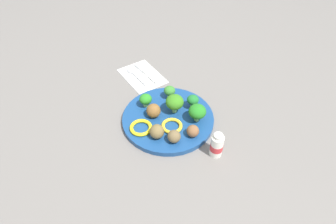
{
  "coord_description": "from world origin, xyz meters",
  "views": [
    {
      "loc": [
        -0.54,
        0.3,
        0.64
      ],
      "look_at": [
        0.0,
        0.0,
        0.04
      ],
      "focal_mm": 30.69,
      "sensor_mm": 36.0,
      "label": 1
    }
  ],
  "objects_px": {
    "fork": "(137,75)",
    "yogurt_bottle": "(217,146)",
    "broccoli_floret_back_right": "(197,112)",
    "broccoli_floret_front_right": "(146,99)",
    "broccoli_floret_front_left": "(175,102)",
    "meatball_front_left": "(174,136)",
    "meatball_front_right": "(154,111)",
    "meatball_back_right": "(193,131)",
    "pepper_ring_mid_right": "(172,126)",
    "meatball_center": "(157,132)",
    "pepper_ring_back_right": "(141,128)",
    "knife": "(145,72)",
    "broccoli_floret_mid_left": "(193,100)",
    "broccoli_floret_mid_right": "(170,91)",
    "napkin": "(142,76)",
    "plate": "(168,119)"
  },
  "relations": [
    {
      "from": "plate",
      "to": "broccoli_floret_front_right",
      "type": "height_order",
      "value": "broccoli_floret_front_right"
    },
    {
      "from": "broccoli_floret_mid_left",
      "to": "pepper_ring_back_right",
      "type": "relative_size",
      "value": 0.7
    },
    {
      "from": "broccoli_floret_front_right",
      "to": "broccoli_floret_back_right",
      "type": "height_order",
      "value": "broccoli_floret_back_right"
    },
    {
      "from": "broccoli_floret_mid_left",
      "to": "broccoli_floret_back_right",
      "type": "xyz_separation_m",
      "value": [
        -0.06,
        0.02,
        0.0
      ]
    },
    {
      "from": "broccoli_floret_front_right",
      "to": "pepper_ring_back_right",
      "type": "distance_m",
      "value": 0.1
    },
    {
      "from": "broccoli_floret_front_right",
      "to": "meatball_front_left",
      "type": "relative_size",
      "value": 1.16
    },
    {
      "from": "broccoli_floret_mid_right",
      "to": "plate",
      "type": "bearing_deg",
      "value": 148.16
    },
    {
      "from": "plate",
      "to": "meatball_center",
      "type": "relative_size",
      "value": 6.69
    },
    {
      "from": "broccoli_floret_back_right",
      "to": "knife",
      "type": "bearing_deg",
      "value": 4.99
    },
    {
      "from": "broccoli_floret_back_right",
      "to": "knife",
      "type": "distance_m",
      "value": 0.31
    },
    {
      "from": "broccoli_floret_mid_left",
      "to": "pepper_ring_back_right",
      "type": "bearing_deg",
      "value": 92.45
    },
    {
      "from": "napkin",
      "to": "meatball_front_right",
      "type": "bearing_deg",
      "value": 164.2
    },
    {
      "from": "broccoli_floret_mid_left",
      "to": "meatball_front_left",
      "type": "bearing_deg",
      "value": 128.29
    },
    {
      "from": "broccoli_floret_front_left",
      "to": "fork",
      "type": "height_order",
      "value": "broccoli_floret_front_left"
    },
    {
      "from": "pepper_ring_back_right",
      "to": "broccoli_floret_mid_left",
      "type": "bearing_deg",
      "value": -87.55
    },
    {
      "from": "broccoli_floret_front_right",
      "to": "knife",
      "type": "xyz_separation_m",
      "value": [
        0.17,
        -0.08,
        -0.03
      ]
    },
    {
      "from": "broccoli_floret_front_right",
      "to": "meatball_front_left",
      "type": "bearing_deg",
      "value": -178.02
    },
    {
      "from": "meatball_front_left",
      "to": "pepper_ring_back_right",
      "type": "bearing_deg",
      "value": 35.75
    },
    {
      "from": "broccoli_floret_mid_left",
      "to": "meatball_front_right",
      "type": "xyz_separation_m",
      "value": [
        0.02,
        0.12,
        -0.01
      ]
    },
    {
      "from": "pepper_ring_back_right",
      "to": "pepper_ring_mid_right",
      "type": "xyz_separation_m",
      "value": [
        -0.04,
        -0.08,
        -0.0
      ]
    },
    {
      "from": "broccoli_floret_front_right",
      "to": "meatball_front_left",
      "type": "height_order",
      "value": "broccoli_floret_front_right"
    },
    {
      "from": "broccoli_floret_mid_left",
      "to": "yogurt_bottle",
      "type": "height_order",
      "value": "yogurt_bottle"
    },
    {
      "from": "broccoli_floret_mid_right",
      "to": "meatball_front_left",
      "type": "relative_size",
      "value": 1.14
    },
    {
      "from": "broccoli_floret_mid_left",
      "to": "meatball_front_right",
      "type": "distance_m",
      "value": 0.13
    },
    {
      "from": "pepper_ring_mid_right",
      "to": "meatball_front_left",
      "type": "bearing_deg",
      "value": 156.93
    },
    {
      "from": "broccoli_floret_mid_right",
      "to": "meatball_front_right",
      "type": "relative_size",
      "value": 0.98
    },
    {
      "from": "broccoli_floret_front_left",
      "to": "plate",
      "type": "bearing_deg",
      "value": 110.87
    },
    {
      "from": "pepper_ring_back_right",
      "to": "napkin",
      "type": "distance_m",
      "value": 0.28
    },
    {
      "from": "meatball_front_left",
      "to": "yogurt_bottle",
      "type": "bearing_deg",
      "value": -134.89
    },
    {
      "from": "broccoli_floret_back_right",
      "to": "broccoli_floret_front_right",
      "type": "bearing_deg",
      "value": 39.03
    },
    {
      "from": "broccoli_floret_back_right",
      "to": "fork",
      "type": "xyz_separation_m",
      "value": [
        0.3,
        0.06,
        -0.04
      ]
    },
    {
      "from": "meatball_front_left",
      "to": "meatball_back_right",
      "type": "bearing_deg",
      "value": -97.19
    },
    {
      "from": "pepper_ring_back_right",
      "to": "yogurt_bottle",
      "type": "height_order",
      "value": "yogurt_bottle"
    },
    {
      "from": "broccoli_floret_front_left",
      "to": "pepper_ring_mid_right",
      "type": "distance_m",
      "value": 0.07
    },
    {
      "from": "broccoli_floret_back_right",
      "to": "pepper_ring_back_right",
      "type": "bearing_deg",
      "value": 73.72
    },
    {
      "from": "meatball_front_left",
      "to": "pepper_ring_back_right",
      "type": "distance_m",
      "value": 0.11
    },
    {
      "from": "meatball_back_right",
      "to": "pepper_ring_mid_right",
      "type": "xyz_separation_m",
      "value": [
        0.06,
        0.04,
        -0.01
      ]
    },
    {
      "from": "broccoli_floret_mid_right",
      "to": "broccoli_floret_back_right",
      "type": "relative_size",
      "value": 0.76
    },
    {
      "from": "broccoli_floret_front_left",
      "to": "meatball_front_left",
      "type": "bearing_deg",
      "value": 149.67
    },
    {
      "from": "meatball_center",
      "to": "meatball_front_right",
      "type": "bearing_deg",
      "value": -20.16
    },
    {
      "from": "plate",
      "to": "knife",
      "type": "xyz_separation_m",
      "value": [
        0.25,
        -0.04,
        -0.0
      ]
    },
    {
      "from": "yogurt_bottle",
      "to": "pepper_ring_mid_right",
      "type": "bearing_deg",
      "value": 25.49
    },
    {
      "from": "broccoli_floret_front_right",
      "to": "pepper_ring_back_right",
      "type": "relative_size",
      "value": 0.65
    },
    {
      "from": "pepper_ring_back_right",
      "to": "meatball_front_right",
      "type": "bearing_deg",
      "value": -61.78
    },
    {
      "from": "meatball_front_left",
      "to": "meatball_front_right",
      "type": "xyz_separation_m",
      "value": [
        0.12,
        0.01,
        0.0
      ]
    },
    {
      "from": "broccoli_floret_front_right",
      "to": "meatball_front_right",
      "type": "distance_m",
      "value": 0.05
    },
    {
      "from": "napkin",
      "to": "yogurt_bottle",
      "type": "xyz_separation_m",
      "value": [
        -0.42,
        -0.03,
        0.03
      ]
    },
    {
      "from": "plate",
      "to": "pepper_ring_mid_right",
      "type": "distance_m",
      "value": 0.05
    },
    {
      "from": "fork",
      "to": "yogurt_bottle",
      "type": "xyz_separation_m",
      "value": [
        -0.42,
        -0.05,
        0.03
      ]
    },
    {
      "from": "meatball_front_right",
      "to": "pepper_ring_mid_right",
      "type": "bearing_deg",
      "value": -158.97
    }
  ]
}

